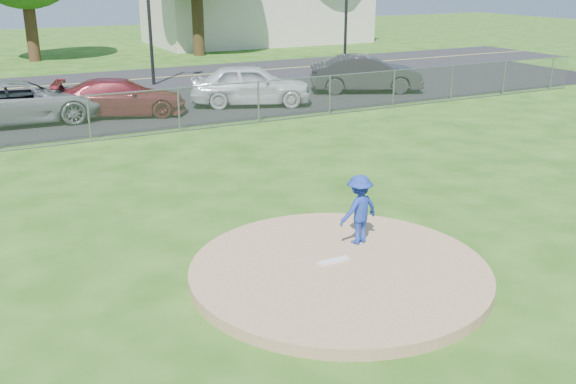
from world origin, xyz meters
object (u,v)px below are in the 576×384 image
parked_car_charcoal (366,74)px  traffic_signal_right (350,8)px  pitcher (359,209)px  parked_car_darkred (121,97)px  parked_car_gray (23,102)px  commercial_building (257,14)px  parked_car_pearl (251,85)px

parked_car_charcoal → traffic_signal_right: bearing=-1.8°
pitcher → parked_car_darkred: 14.81m
pitcher → parked_car_gray: bearing=-83.9°
commercial_building → parked_car_pearl: commercial_building is taller
commercial_building → pitcher: size_ratio=11.99×
commercial_building → parked_car_pearl: bearing=-115.4°
parked_car_pearl → parked_car_charcoal: bearing=-63.7°
traffic_signal_right → parked_car_charcoal: size_ratio=1.12×
parked_car_pearl → parked_car_charcoal: size_ratio=0.98×
parked_car_gray → parked_car_darkred: 3.46m
traffic_signal_right → parked_car_gray: (-17.79, -6.11, -2.59)m
commercial_building → pitcher: bearing=-112.1°
commercial_building → parked_car_darkred: size_ratio=3.40×
commercial_building → parked_car_pearl: (-10.88, -22.88, -1.32)m
commercial_building → parked_car_gray: 29.55m
traffic_signal_right → parked_car_gray: bearing=-161.0°
parked_car_gray → parked_car_darkred: parked_car_gray is taller
pitcher → parked_car_gray: 15.77m
parked_car_charcoal → commercial_building: bearing=12.0°
commercial_building → parked_car_charcoal: commercial_building is taller
parked_car_gray → parked_car_pearl: bearing=-92.5°
traffic_signal_right → pitcher: (-13.34, -21.24, -2.48)m
pitcher → parked_car_charcoal: size_ratio=0.27×
pitcher → parked_car_pearl: bearing=-116.7°
parked_car_darkred → parked_car_pearl: 5.25m
pitcher → parked_car_pearl: size_ratio=0.28×
commercial_building → pitcher: 40.21m
pitcher → traffic_signal_right: bearing=-132.4°
traffic_signal_right → pitcher: 25.21m
parked_car_pearl → commercial_building: bearing=-3.3°
pitcher → parked_car_gray: size_ratio=0.25×
parked_car_darkred → parked_car_pearl: bearing=-77.3°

